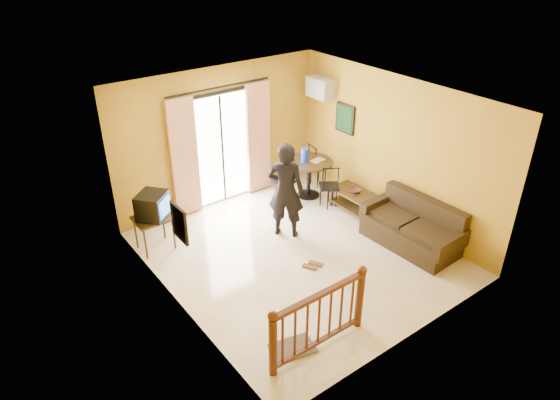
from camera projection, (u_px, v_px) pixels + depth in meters
ground at (297, 254)px, 8.76m from camera, size 5.00×5.00×0.00m
room_shell at (299, 166)px, 7.93m from camera, size 5.00×5.00×5.00m
balcony_door at (222, 148)px, 9.89m from camera, size 2.25×0.14×2.46m
tv_table at (153, 221)px, 8.66m from camera, size 0.63×0.53×0.63m
television at (153, 206)px, 8.53m from camera, size 0.67×0.67×0.45m
picture_left at (179, 223)px, 6.71m from camera, size 0.05×0.42×0.52m
dining_table at (309, 168)px, 10.34m from camera, size 0.97×0.97×0.81m
water_jug at (305, 155)px, 10.15m from camera, size 0.16×0.16×0.30m
serving_tray at (318, 160)px, 10.26m from camera, size 0.30×0.22×0.02m
dining_chairs at (310, 197)px, 10.60m from camera, size 1.57×1.38×0.95m
air_conditioner at (320, 88)px, 10.18m from camera, size 0.31×0.60×0.40m
botanical_print at (345, 119)px, 10.03m from camera, size 0.05×0.50×0.60m
coffee_table at (354, 198)px, 9.94m from camera, size 0.54×0.98×0.43m
bowl at (356, 191)px, 9.84m from camera, size 0.27×0.27×0.07m
sofa at (413, 229)px, 8.88m from camera, size 0.90×1.84×0.87m
standing_person at (286, 191)px, 8.90m from camera, size 0.76×0.78×1.81m
stair_balustrade at (319, 316)px, 6.55m from camera, size 1.63×0.13×1.04m
doormat at (293, 348)px, 6.80m from camera, size 0.68×0.53×0.02m
sandals at (313, 265)px, 8.44m from camera, size 0.35×0.27×0.03m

